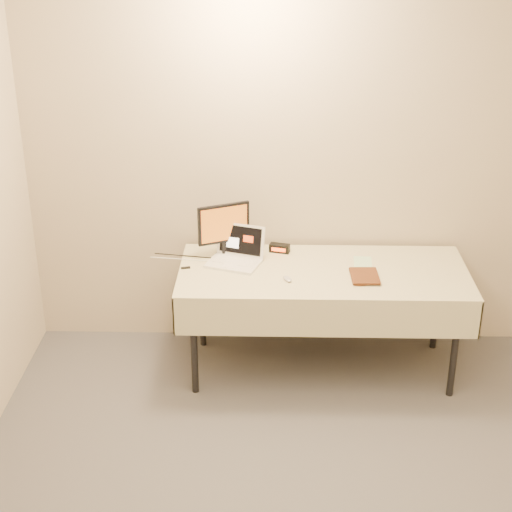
{
  "coord_description": "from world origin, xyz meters",
  "views": [
    {
      "loc": [
        -0.33,
        -2.5,
        2.91
      ],
      "look_at": [
        -0.43,
        1.99,
        0.86
      ],
      "focal_mm": 55.0,
      "sensor_mm": 36.0,
      "label": 1
    }
  ],
  "objects_px": {
    "table": "(323,279)",
    "laptop": "(237,254)",
    "monitor": "(224,226)",
    "book": "(352,261)"
  },
  "relations": [
    {
      "from": "laptop",
      "to": "monitor",
      "type": "xyz_separation_m",
      "value": [
        -0.09,
        0.09,
        0.16
      ]
    },
    {
      "from": "monitor",
      "to": "book",
      "type": "relative_size",
      "value": 1.56
    },
    {
      "from": "table",
      "to": "book",
      "type": "height_order",
      "value": "book"
    },
    {
      "from": "laptop",
      "to": "monitor",
      "type": "height_order",
      "value": "monitor"
    },
    {
      "from": "laptop",
      "to": "table",
      "type": "bearing_deg",
      "value": 6.57
    },
    {
      "from": "monitor",
      "to": "book",
      "type": "bearing_deg",
      "value": -45.75
    },
    {
      "from": "table",
      "to": "laptop",
      "type": "bearing_deg",
      "value": 167.61
    },
    {
      "from": "monitor",
      "to": "book",
      "type": "distance_m",
      "value": 0.88
    },
    {
      "from": "table",
      "to": "laptop",
      "type": "relative_size",
      "value": 4.65
    },
    {
      "from": "table",
      "to": "monitor",
      "type": "distance_m",
      "value": 0.74
    }
  ]
}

